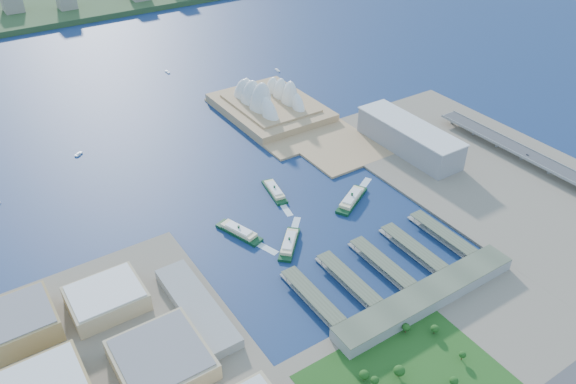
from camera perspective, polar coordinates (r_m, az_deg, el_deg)
ground at (r=604.85m, az=3.76°, el=-4.16°), size 3000.00×3000.00×0.00m
south_land at (r=502.36m, az=18.76°, el=-16.38°), size 720.00×180.00×3.00m
east_land at (r=726.67m, az=21.60°, el=0.65°), size 240.00×500.00×3.00m
peninsula at (r=836.96m, az=-0.95°, el=7.78°), size 135.00×220.00×3.00m
far_shore at (r=1432.44m, az=-21.41°, el=17.18°), size 2200.00×260.00×12.00m
opera_house at (r=838.03m, az=-1.86°, el=10.11°), size 134.00×180.00×58.00m
toaster_building at (r=754.33m, az=12.18°, el=5.42°), size 45.00×155.00×35.00m
expressway at (r=764.01m, az=25.03°, el=2.12°), size 26.00×340.00×11.85m
west_buildings at (r=471.84m, az=-16.88°, el=-17.38°), size 200.00×280.00×27.00m
ferry_wharves at (r=566.14m, az=9.48°, el=-7.21°), size 184.00×90.00×9.30m
terminal_building at (r=534.61m, az=13.89°, el=-10.29°), size 200.00×28.00×12.00m
park at (r=469.81m, az=12.11°, el=-17.73°), size 150.00×110.00×16.00m
ferry_a at (r=601.24m, az=-5.02°, el=-3.86°), size 31.36×58.19×10.69m
ferry_b at (r=661.87m, az=-1.39°, el=0.26°), size 23.29×54.81×10.06m
ferry_c at (r=583.93m, az=0.13°, el=-5.07°), size 47.60×48.46×10.24m
ferry_d at (r=650.98m, az=6.50°, el=-0.56°), size 60.51×43.08×11.47m
boat_b at (r=788.46m, az=-20.52°, el=3.66°), size 11.67×9.70×3.08m
boat_c at (r=996.66m, az=-1.10°, el=12.29°), size 5.58×13.89×3.04m
boat_e at (r=1011.35m, az=-12.16°, el=11.87°), size 4.61×12.80×3.10m
car_c at (r=771.09m, az=23.16°, el=3.50°), size 1.64×4.02×1.17m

